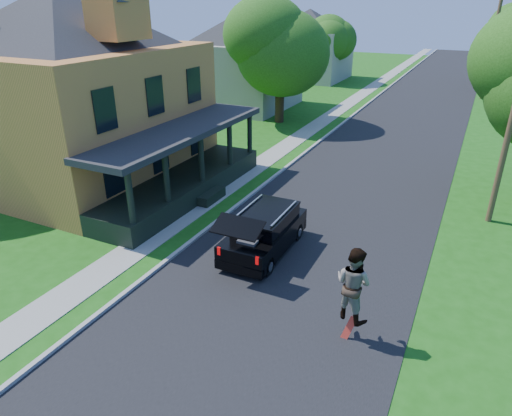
% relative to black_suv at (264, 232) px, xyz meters
% --- Properties ---
extents(ground, '(140.00, 140.00, 0.00)m').
position_rel_black_suv_xyz_m(ground, '(1.40, -3.05, -0.78)').
color(ground, '#195210').
rests_on(ground, ground).
extents(street, '(8.00, 120.00, 0.02)m').
position_rel_black_suv_xyz_m(street, '(1.40, 16.95, -0.78)').
color(street, black).
rests_on(street, ground).
extents(curb, '(0.15, 120.00, 0.12)m').
position_rel_black_suv_xyz_m(curb, '(-2.65, 16.95, -0.78)').
color(curb, gray).
rests_on(curb, ground).
extents(sidewalk, '(1.30, 120.00, 0.03)m').
position_rel_black_suv_xyz_m(sidewalk, '(-4.20, 16.95, -0.78)').
color(sidewalk, gray).
rests_on(sidewalk, ground).
extents(front_walk, '(6.50, 1.20, 0.03)m').
position_rel_black_suv_xyz_m(front_walk, '(-8.10, 2.95, -0.78)').
color(front_walk, gray).
rests_on(front_walk, ground).
extents(main_house, '(15.56, 15.56, 10.10)m').
position_rel_black_suv_xyz_m(main_house, '(-11.40, 2.95, 4.14)').
color(main_house, '#E38842').
rests_on(main_house, ground).
extents(neighbor_house_mid, '(12.78, 12.78, 8.30)m').
position_rel_black_suv_xyz_m(neighbor_house_mid, '(-12.10, 20.95, 3.41)').
color(neighbor_house_mid, '#9F9C8C').
rests_on(neighbor_house_mid, ground).
extents(neighbor_house_far, '(12.78, 12.78, 8.30)m').
position_rel_black_suv_xyz_m(neighbor_house_far, '(-12.10, 36.95, 3.41)').
color(neighbor_house_far, '#9F9C8C').
rests_on(neighbor_house_far, ground).
extents(black_suv, '(1.72, 4.39, 2.04)m').
position_rel_black_suv_xyz_m(black_suv, '(0.00, 0.00, 0.00)').
color(black_suv, black).
rests_on(black_suv, ground).
extents(skateboarder, '(1.21, 1.08, 2.05)m').
position_rel_black_suv_xyz_m(skateboarder, '(3.90, -2.98, 0.81)').
color(skateboarder, black).
rests_on(skateboarder, ground).
extents(skateboard, '(0.37, 0.22, 0.71)m').
position_rel_black_suv_xyz_m(skateboard, '(3.94, -3.15, -0.49)').
color(skateboard, red).
rests_on(skateboard, ground).
extents(tree_left_mid, '(7.21, 7.40, 8.94)m').
position_rel_black_suv_xyz_m(tree_left_mid, '(-7.03, 17.45, 4.92)').
color(tree_left_mid, black).
rests_on(tree_left_mid, ground).
extents(tree_left_far, '(6.63, 6.41, 7.75)m').
position_rel_black_suv_xyz_m(tree_left_far, '(-8.72, 35.34, 4.24)').
color(tree_left_far, black).
rests_on(tree_left_far, ground).
extents(tree_right_far, '(6.46, 6.06, 7.97)m').
position_rel_black_suv_xyz_m(tree_right_far, '(6.77, 40.16, 4.59)').
color(tree_right_far, black).
rests_on(tree_right_far, ground).
extents(utility_pole_far, '(1.79, 0.31, 10.18)m').
position_rel_black_suv_xyz_m(utility_pole_far, '(5.90, 33.14, 4.47)').
color(utility_pole_far, '#493821').
rests_on(utility_pole_far, ground).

